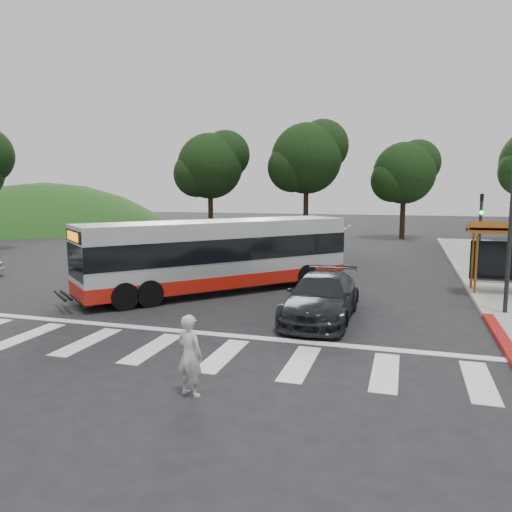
% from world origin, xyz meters
% --- Properties ---
extents(ground, '(140.00, 140.00, 0.00)m').
position_xyz_m(ground, '(0.00, 0.00, 0.00)').
color(ground, black).
rests_on(ground, ground).
extents(sidewalk_east, '(4.00, 40.00, 0.12)m').
position_xyz_m(sidewalk_east, '(11.00, 8.00, 0.06)').
color(sidewalk_east, gray).
rests_on(sidewalk_east, ground).
extents(curb_east, '(0.30, 40.00, 0.15)m').
position_xyz_m(curb_east, '(9.00, 8.00, 0.07)').
color(curb_east, '#9E9991').
rests_on(curb_east, ground).
extents(curb_east_red, '(0.32, 6.00, 0.15)m').
position_xyz_m(curb_east_red, '(9.00, -2.00, 0.08)').
color(curb_east_red, maroon).
rests_on(curb_east_red, ground).
extents(hillside_nw, '(44.00, 44.00, 10.00)m').
position_xyz_m(hillside_nw, '(-32.00, 30.00, 0.00)').
color(hillside_nw, '#184014').
rests_on(hillside_nw, ground).
extents(crosswalk_ladder, '(18.00, 2.60, 0.01)m').
position_xyz_m(crosswalk_ladder, '(0.00, -5.00, 0.01)').
color(crosswalk_ladder, silver).
rests_on(crosswalk_ladder, ground).
extents(traffic_signal_ne_short, '(0.18, 0.37, 4.00)m').
position_xyz_m(traffic_signal_ne_short, '(9.60, 8.49, 2.48)').
color(traffic_signal_ne_short, black).
rests_on(traffic_signal_ne_short, ground).
extents(tree_north_a, '(6.60, 6.15, 10.17)m').
position_xyz_m(tree_north_a, '(-1.92, 26.07, 6.92)').
color(tree_north_a, black).
rests_on(tree_north_a, ground).
extents(tree_north_b, '(5.72, 5.33, 8.43)m').
position_xyz_m(tree_north_b, '(6.07, 28.06, 5.66)').
color(tree_north_b, black).
rests_on(tree_north_b, ground).
extents(tree_north_c, '(6.16, 5.74, 9.30)m').
position_xyz_m(tree_north_c, '(-9.92, 24.06, 6.29)').
color(tree_north_c, black).
rests_on(tree_north_c, ground).
extents(transit_bus, '(9.35, 10.13, 2.93)m').
position_xyz_m(transit_bus, '(-1.00, 2.53, 1.46)').
color(transit_bus, '#B5B8BA').
rests_on(transit_bus, ground).
extents(pedestrian, '(0.70, 0.56, 1.70)m').
position_xyz_m(pedestrian, '(2.23, -7.50, 0.85)').
color(pedestrian, silver).
rests_on(pedestrian, ground).
extents(dark_sedan, '(2.11, 5.07, 1.46)m').
position_xyz_m(dark_sedan, '(3.80, -0.72, 0.73)').
color(dark_sedan, black).
rests_on(dark_sedan, ground).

